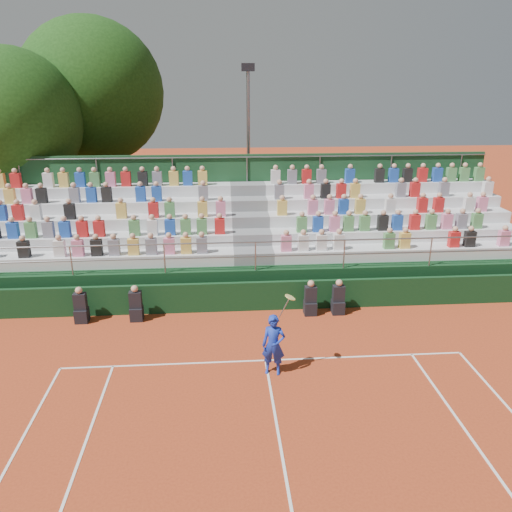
{
  "coord_description": "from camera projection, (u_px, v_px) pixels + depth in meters",
  "views": [
    {
      "loc": [
        -1.15,
        -11.85,
        7.27
      ],
      "look_at": [
        0.0,
        3.5,
        1.8
      ],
      "focal_mm": 35.0,
      "sensor_mm": 36.0,
      "label": 1
    }
  ],
  "objects": [
    {
      "name": "ground",
      "position": [
        266.0,
        360.0,
        13.64
      ],
      "size": [
        90.0,
        90.0,
        0.0
      ],
      "primitive_type": "plane",
      "color": "#B1401D",
      "rests_on": "ground"
    },
    {
      "name": "courtside_wall",
      "position": [
        257.0,
        296.0,
        16.48
      ],
      "size": [
        20.0,
        0.15,
        1.0
      ],
      "primitive_type": "cube",
      "color": "black",
      "rests_on": "ground"
    },
    {
      "name": "line_officials",
      "position": [
        218.0,
        304.0,
        15.98
      ],
      "size": [
        8.62,
        0.4,
        1.19
      ],
      "color": "black",
      "rests_on": "ground"
    },
    {
      "name": "grandstand",
      "position": [
        250.0,
        248.0,
        19.33
      ],
      "size": [
        20.0,
        5.2,
        4.4
      ],
      "color": "black",
      "rests_on": "ground"
    },
    {
      "name": "tennis_player",
      "position": [
        274.0,
        345.0,
        12.8
      ],
      "size": [
        0.87,
        0.51,
        2.22
      ],
      "color": "#1731AD",
      "rests_on": "ground"
    },
    {
      "name": "tree_west",
      "position": [
        10.0,
        120.0,
        21.16
      ],
      "size": [
        5.97,
        5.97,
        8.63
      ],
      "color": "#3B2215",
      "rests_on": "ground"
    },
    {
      "name": "tree_east",
      "position": [
        92.0,
        92.0,
        24.37
      ],
      "size": [
        6.98,
        6.98,
        10.16
      ],
      "color": "#3B2215",
      "rests_on": "ground"
    },
    {
      "name": "floodlight_mast",
      "position": [
        248.0,
        138.0,
        23.58
      ],
      "size": [
        0.6,
        0.25,
        7.95
      ],
      "color": "gray",
      "rests_on": "ground"
    }
  ]
}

